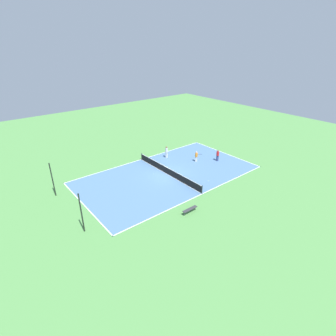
{
  "coord_description": "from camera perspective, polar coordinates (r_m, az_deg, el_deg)",
  "views": [
    {
      "loc": [
        -22.32,
        18.11,
        14.81
      ],
      "look_at": [
        0.0,
        0.0,
        0.9
      ],
      "focal_mm": 28.0,
      "sensor_mm": 36.0,
      "label": 1
    }
  ],
  "objects": [
    {
      "name": "ground_plane",
      "position": [
        32.34,
        -0.0,
        -1.44
      ],
      "size": [
        80.0,
        80.0,
        0.0
      ],
      "primitive_type": "plane",
      "color": "#518E47"
    },
    {
      "name": "court_surface",
      "position": [
        32.33,
        -0.0,
        -1.42
      ],
      "size": [
        11.87,
        21.68,
        0.02
      ],
      "color": "#4C729E",
      "rests_on": "ground_plane"
    },
    {
      "name": "tennis_net",
      "position": [
        32.11,
        -0.0,
        -0.63
      ],
      "size": [
        11.67,
        0.1,
        0.96
      ],
      "color": "black",
      "rests_on": "court_surface"
    },
    {
      "name": "bench",
      "position": [
        25.35,
        4.79,
        -8.96
      ],
      "size": [
        0.36,
        1.68,
        0.45
      ],
      "rotation": [
        0.0,
        0.0,
        1.57
      ],
      "color": "#333338",
      "rests_on": "ground_plane"
    },
    {
      "name": "player_center_orange",
      "position": [
        35.66,
        6.21,
        2.63
      ],
      "size": [
        0.95,
        0.81,
        1.48
      ],
      "rotation": [
        0.0,
        0.0,
        3.77
      ],
      "color": "white",
      "rests_on": "court_surface"
    },
    {
      "name": "player_coach_red",
      "position": [
        36.31,
        10.76,
        2.86
      ],
      "size": [
        0.47,
        0.47,
        1.59
      ],
      "rotation": [
        0.0,
        0.0,
        4.3
      ],
      "color": "navy",
      "rests_on": "court_surface"
    },
    {
      "name": "player_far_white",
      "position": [
        36.65,
        -0.32,
        3.66
      ],
      "size": [
        0.43,
        0.43,
        1.69
      ],
      "rotation": [
        0.0,
        0.0,
        4.94
      ],
      "color": "white",
      "rests_on": "court_surface"
    },
    {
      "name": "tennis_ball_right_alley",
      "position": [
        31.16,
        8.8,
        -2.77
      ],
      "size": [
        0.07,
        0.07,
        0.07
      ],
      "primitive_type": "sphere",
      "color": "#CCE033",
      "rests_on": "court_surface"
    },
    {
      "name": "tennis_ball_midcourt",
      "position": [
        32.46,
        -3.26,
        -1.25
      ],
      "size": [
        0.07,
        0.07,
        0.07
      ],
      "primitive_type": "sphere",
      "color": "#CCE033",
      "rests_on": "court_surface"
    },
    {
      "name": "fence_post_back_left",
      "position": [
        23.32,
        -18.33,
        -9.3
      ],
      "size": [
        0.12,
        0.12,
        3.8
      ],
      "color": "black",
      "rests_on": "ground_plane"
    },
    {
      "name": "fence_post_back_right",
      "position": [
        29.67,
        -23.84,
        -2.36
      ],
      "size": [
        0.12,
        0.12,
        3.8
      ],
      "color": "black",
      "rests_on": "ground_plane"
    }
  ]
}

